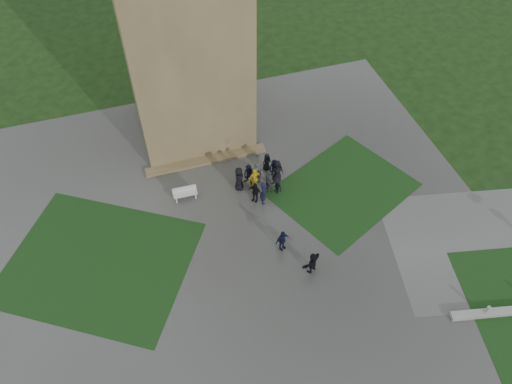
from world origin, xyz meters
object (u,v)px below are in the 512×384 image
object	(u,v)px
bench	(185,193)
tower	(181,20)
pedestrian_mid	(282,240)
pedestrian_near	(312,263)

from	to	relation	value
bench	tower	bearing A→B (deg)	75.18
bench	pedestrian_mid	xyz separation A→B (m)	(4.92, -5.99, 0.34)
tower	pedestrian_near	size ratio (longest dim) A/B	11.14
bench	pedestrian_mid	size ratio (longest dim) A/B	1.00
pedestrian_mid	pedestrian_near	world-z (taller)	pedestrian_mid
tower	pedestrian_mid	world-z (taller)	tower
tower	bench	bearing A→B (deg)	-106.66
tower	pedestrian_near	distance (m)	17.96
bench	pedestrian_near	size ratio (longest dim) A/B	1.03
bench	pedestrian_mid	bearing A→B (deg)	-48.79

